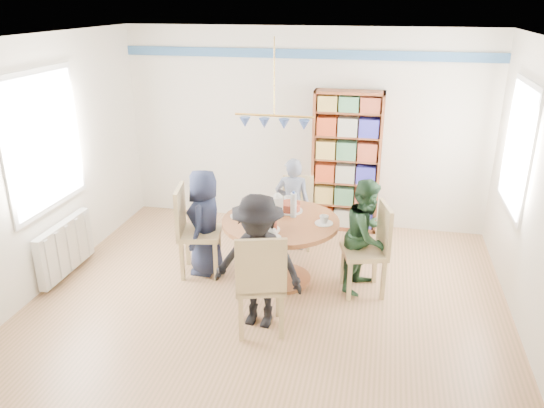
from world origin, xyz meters
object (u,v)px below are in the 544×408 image
(radiator, at_px, (65,247))
(bookshelf, at_px, (346,163))
(chair_left, at_px, (192,227))
(chair_near, at_px, (260,280))
(person_left, at_px, (205,222))
(chair_right, at_px, (372,245))
(person_right, at_px, (366,235))
(dining_table, at_px, (281,236))
(person_far, at_px, (292,204))
(chair_far, at_px, (297,208))
(person_near, at_px, (258,262))

(radiator, bearing_deg, bookshelf, 34.00)
(radiator, relative_size, bookshelf, 0.52)
(chair_left, relative_size, chair_near, 1.00)
(chair_near, height_order, person_left, person_left)
(bookshelf, bearing_deg, chair_right, -75.34)
(person_left, bearing_deg, person_right, 88.93)
(chair_right, xyz_separation_m, bookshelf, (-0.44, 1.67, 0.39))
(chair_near, xyz_separation_m, person_right, (0.92, 1.10, 0.05))
(dining_table, distance_m, person_far, 0.86)
(dining_table, relative_size, person_right, 1.03)
(person_far, height_order, bookshelf, bookshelf)
(dining_table, bearing_deg, person_far, 91.27)
(dining_table, bearing_deg, chair_right, -1.76)
(chair_far, bearing_deg, bookshelf, 48.76)
(dining_table, height_order, person_near, person_near)
(chair_far, xyz_separation_m, chair_near, (-0.00, -2.07, 0.09))
(person_near, bearing_deg, chair_far, 93.75)
(chair_right, bearing_deg, person_near, -140.57)
(chair_near, bearing_deg, person_near, 110.25)
(person_left, relative_size, person_right, 0.99)
(person_left, bearing_deg, radiator, -75.85)
(person_right, height_order, person_near, person_near)
(person_left, relative_size, person_near, 0.92)
(chair_left, height_order, chair_right, chair_left)
(radiator, height_order, dining_table, dining_table)
(person_left, height_order, person_right, person_right)
(chair_near, distance_m, bookshelf, 2.78)
(chair_far, xyz_separation_m, person_far, (-0.04, -0.15, 0.11))
(person_left, distance_m, person_far, 1.20)
(chair_far, bearing_deg, person_near, -91.80)
(chair_left, xyz_separation_m, bookshelf, (1.60, 1.68, 0.36))
(dining_table, relative_size, person_far, 1.08)
(person_right, xyz_separation_m, person_far, (-0.96, 0.81, -0.03))
(radiator, bearing_deg, chair_far, 29.69)
(chair_right, distance_m, chair_near, 1.43)
(chair_right, xyz_separation_m, person_far, (-1.03, 0.89, 0.04))
(person_left, relative_size, bookshelf, 0.65)
(chair_far, height_order, person_right, person_right)
(person_far, bearing_deg, chair_right, 132.43)
(chair_left, height_order, person_far, person_far)
(person_right, height_order, bookshelf, bookshelf)
(radiator, bearing_deg, dining_table, 9.22)
(dining_table, relative_size, person_near, 0.95)
(chair_near, bearing_deg, dining_table, 91.03)
(chair_right, distance_m, bookshelf, 1.77)
(chair_near, distance_m, person_left, 1.42)
(person_near, bearing_deg, chair_near, -64.19)
(radiator, height_order, person_right, person_right)
(person_right, relative_size, bookshelf, 0.66)
(person_near, bearing_deg, chair_left, 144.53)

